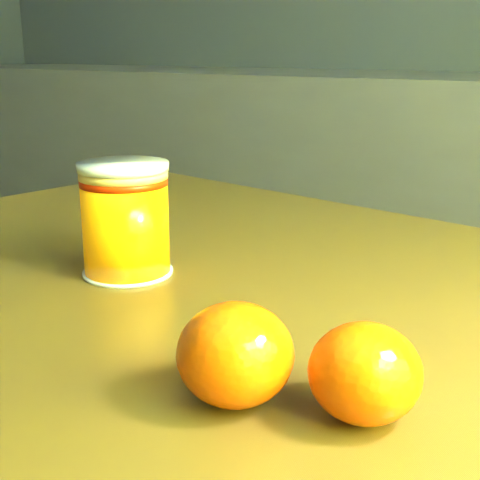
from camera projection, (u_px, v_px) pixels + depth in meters
The scene contains 5 objects.
kitchen_counter at pixel (308, 228), 1.99m from camera, with size 3.15×0.60×0.90m, color #525358.
table at pixel (256, 462), 0.47m from camera, with size 1.10×0.82×0.78m.
juice_glass at pixel (126, 220), 0.55m from camera, with size 0.07×0.07×0.09m.
orange_front at pixel (235, 354), 0.35m from camera, with size 0.06×0.06×0.05m, color #EC5404.
orange_back at pixel (365, 373), 0.33m from camera, with size 0.06×0.06×0.05m, color #EC5404.
Camera 1 is at (1.01, -0.20, 0.96)m, focal length 50.00 mm.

